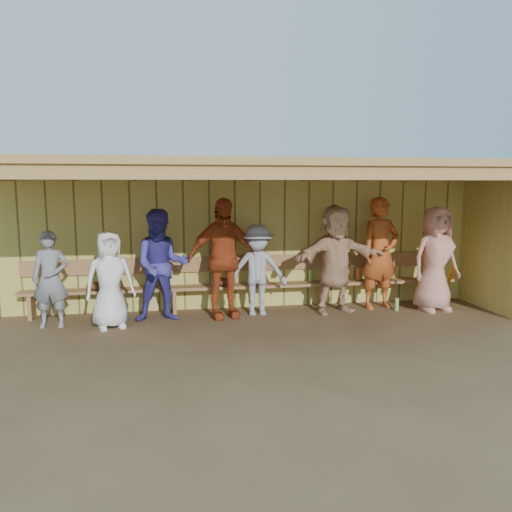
{
  "coord_description": "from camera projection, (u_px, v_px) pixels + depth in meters",
  "views": [
    {
      "loc": [
        -1.3,
        -7.38,
        2.17
      ],
      "look_at": [
        0.0,
        0.35,
        1.05
      ],
      "focal_mm": 35.0,
      "sensor_mm": 36.0,
      "label": 1
    }
  ],
  "objects": [
    {
      "name": "bench",
      "position": [
        249.0,
        279.0,
        8.74
      ],
      "size": [
        7.6,
        0.34,
        0.93
      ],
      "color": "#A77647",
      "rests_on": "ground"
    },
    {
      "name": "player_h",
      "position": [
        435.0,
        259.0,
        8.57
      ],
      "size": [
        0.97,
        0.72,
        1.81
      ],
      "primitive_type": "imported",
      "rotation": [
        0.0,
        0.0,
        0.17
      ],
      "color": "tan",
      "rests_on": "ground"
    },
    {
      "name": "player_g",
      "position": [
        380.0,
        253.0,
        8.74
      ],
      "size": [
        0.79,
        0.6,
        1.96
      ],
      "primitive_type": "imported",
      "rotation": [
        0.0,
        0.0,
        0.2
      ],
      "color": "#B54E1D",
      "rests_on": "ground"
    },
    {
      "name": "player_d",
      "position": [
        222.0,
        258.0,
        8.11
      ],
      "size": [
        1.23,
        0.73,
        1.97
      ],
      "primitive_type": "imported",
      "rotation": [
        0.0,
        0.0,
        0.23
      ],
      "color": "#B1421C",
      "rests_on": "ground"
    },
    {
      "name": "ground",
      "position": [
        260.0,
        326.0,
        7.72
      ],
      "size": [
        90.0,
        90.0,
        0.0
      ],
      "primitive_type": "plane",
      "color": "brown",
      "rests_on": "ground"
    },
    {
      "name": "player_e",
      "position": [
        257.0,
        270.0,
        8.33
      ],
      "size": [
        1.02,
        0.64,
        1.52
      ],
      "primitive_type": "imported",
      "rotation": [
        0.0,
        0.0,
        -0.07
      ],
      "color": "#989AA1",
      "rests_on": "ground"
    },
    {
      "name": "dugout_structure",
      "position": [
        276.0,
        214.0,
        8.22
      ],
      "size": [
        8.8,
        3.2,
        2.5
      ],
      "color": "#CCBB57",
      "rests_on": "ground"
    },
    {
      "name": "player_c",
      "position": [
        162.0,
        265.0,
        7.93
      ],
      "size": [
        0.9,
        0.72,
        1.8
      ],
      "primitive_type": "imported",
      "rotation": [
        0.0,
        0.0,
        0.04
      ],
      "color": "#3E389A",
      "rests_on": "ground"
    },
    {
      "name": "dugout_equipment",
      "position": [
        200.0,
        285.0,
        8.47
      ],
      "size": [
        6.44,
        0.62,
        0.8
      ],
      "color": "orange",
      "rests_on": "ground"
    },
    {
      "name": "player_f",
      "position": [
        335.0,
        259.0,
        8.44
      ],
      "size": [
        1.8,
        0.97,
        1.85
      ],
      "primitive_type": "imported",
      "rotation": [
        0.0,
        0.0,
        0.26
      ],
      "color": "tan",
      "rests_on": "ground"
    },
    {
      "name": "player_a",
      "position": [
        51.0,
        279.0,
        7.59
      ],
      "size": [
        0.55,
        0.37,
        1.49
      ],
      "primitive_type": "imported",
      "rotation": [
        0.0,
        0.0,
        -0.02
      ],
      "color": "gray",
      "rests_on": "ground"
    },
    {
      "name": "player_b",
      "position": [
        110.0,
        280.0,
        7.54
      ],
      "size": [
        0.84,
        0.67,
        1.49
      ],
      "primitive_type": "imported",
      "rotation": [
        0.0,
        0.0,
        0.3
      ],
      "color": "white",
      "rests_on": "ground"
    }
  ]
}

